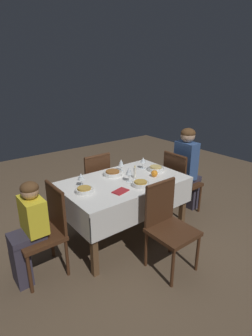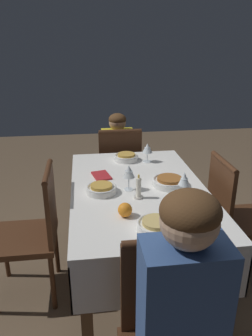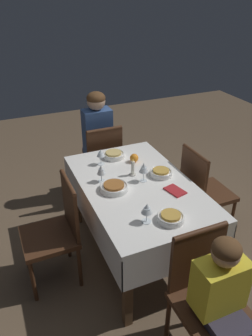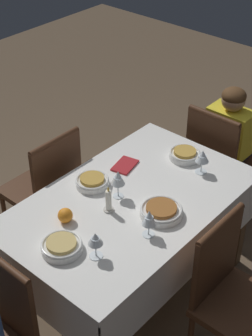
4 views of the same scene
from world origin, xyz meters
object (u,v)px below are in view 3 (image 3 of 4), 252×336
orange_fruit (134,158)px  chair_north (57,228)px  person_adult_denim (96,138)px  bowl_east (114,155)px  wine_glass_east (101,153)px  bowl_west (171,217)px  bowl_south (161,172)px  wine_glass_south (144,168)px  napkin_red_folded (175,191)px  chair_west (205,292)px  bowl_north (114,187)px  person_child_yellow (223,308)px  chair_east (102,159)px  wine_glass_west (147,209)px  candle_centerpiece (133,169)px  dining_table (137,194)px  chair_south (202,189)px  wine_glass_north (101,170)px

orange_fruit → chair_north: bearing=113.2°
person_adult_denim → bowl_east: 0.60m
wine_glass_east → bowl_west: 0.98m
wine_glass_east → bowl_south: (-0.39, -0.40, -0.08)m
person_adult_denim → bowl_west: bearing=89.5°
wine_glass_south → napkin_red_folded: size_ratio=0.92×
chair_west → napkin_red_folded: (0.75, -0.21, 0.24)m
chair_west → napkin_red_folded: size_ratio=4.89×
bowl_north → napkin_red_folded: size_ratio=1.22×
person_child_yellow → bowl_east: 1.66m
chair_east → wine_glass_south: wine_glass_south is taller
bowl_west → wine_glass_west: bearing=70.8°
chair_north → candle_centerpiece: 0.79m
chair_west → bowl_south: chair_west is taller
wine_glass_east → napkin_red_folded: (-0.65, -0.39, -0.10)m
napkin_red_folded → wine_glass_south: bearing=33.8°
dining_table → chair_east: size_ratio=1.57×
dining_table → chair_east: bearing=-1.4°
chair_west → chair_east: bearing=89.9°
chair_south → chair_west: bearing=146.0°
wine_glass_west → candle_centerpiece: candle_centerpiece is taller
candle_centerpiece → orange_fruit: candle_centerpiece is taller
dining_table → wine_glass_east: wine_glass_east is taller
chair_south → candle_centerpiece: chair_south is taller
bowl_east → bowl_west: 1.04m
person_adult_denim → bowl_south: size_ratio=6.39×
chair_south → wine_glass_south: 0.72m
wine_glass_west → napkin_red_folded: bearing=-56.5°
bowl_east → napkin_red_folded: bearing=-162.3°
chair_south → bowl_west: size_ratio=4.78×
person_child_yellow → candle_centerpiece: bearing=89.8°
orange_fruit → napkin_red_folded: 0.58m
bowl_west → wine_glass_west: wine_glass_west is taller
person_adult_denim → orange_fruit: (-0.75, -0.11, 0.09)m
chair_north → person_adult_denim: bearing=147.3°
dining_table → chair_east: 0.97m
chair_south → bowl_north: 0.94m
chair_east → bowl_north: bearing=76.5°
wine_glass_west → candle_centerpiece: bearing=-15.7°
chair_south → wine_glass_west: 1.03m
person_child_yellow → bowl_north: 1.17m
person_adult_denim → person_child_yellow: person_adult_denim is taller
bowl_north → person_adult_denim: bearing=-11.7°
wine_glass_north → orange_fruit: bearing=-62.4°
bowl_south → candle_centerpiece: 0.24m
chair_east → person_child_yellow: bearing=89.9°
candle_centerpiece → wine_glass_east: bearing=32.4°
chair_north → person_adult_denim: size_ratio=0.75×
bowl_south → wine_glass_south: wine_glass_south is taller
chair_south → orange_fruit: chair_south is taller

